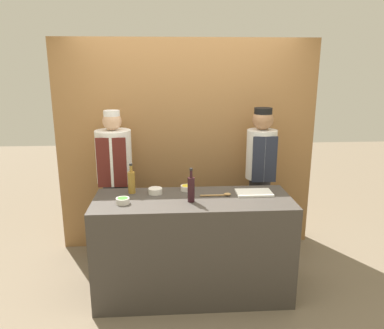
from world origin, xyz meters
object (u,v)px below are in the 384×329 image
Objects in this scene: sauce_bowl_red at (155,191)px; cutting_board at (254,193)px; bottle_vinegar at (131,182)px; sauce_bowl_yellow at (187,188)px; sauce_bowl_green at (123,201)px; chef_left at (115,182)px; bottle_wine at (191,189)px; chef_right at (260,176)px; wooden_spoon at (221,195)px.

cutting_board is (0.92, -0.06, -0.02)m from sauce_bowl_red.
sauce_bowl_yellow is at bearing 4.95° from bottle_vinegar.
sauce_bowl_red reaches higher than sauce_bowl_green.
bottle_vinegar reaches higher than sauce_bowl_red.
chef_left reaches higher than bottle_vinegar.
bottle_wine is at bearing -46.13° from chef_left.
chef_right is at bearing 44.60° from bottle_wine.
sauce_bowl_red is at bearing 176.00° from cutting_board.
sauce_bowl_yellow is 0.42× the size of bottle_vinegar.
chef_left reaches higher than sauce_bowl_green.
wooden_spoon is at bearing -171.96° from cutting_board.
chef_right reaches higher than cutting_board.
sauce_bowl_yellow is at bearing -149.45° from chef_right.
wooden_spoon is 0.17× the size of chef_left.
chef_right reaches higher than wooden_spoon.
chef_left is (-0.77, 0.80, -0.18)m from bottle_wine.
bottle_vinegar is (0.05, 0.28, 0.08)m from sauce_bowl_green.
chef_left reaches higher than sauce_bowl_yellow.
sauce_bowl_yellow is 0.31m from sauce_bowl_red.
chef_right reaches higher than chef_left.
bottle_wine is 0.18× the size of chef_right.
wooden_spoon is (0.87, 0.14, -0.01)m from sauce_bowl_green.
bottle_wine is (0.59, 0.01, 0.09)m from sauce_bowl_green.
sauce_bowl_yellow is 0.90m from chef_left.
cutting_board is 0.63m from bottle_wine.
bottle_wine is (0.02, -0.31, 0.09)m from sauce_bowl_yellow.
chef_right is (1.58, 0.00, 0.03)m from chef_left.
chef_right reaches higher than sauce_bowl_yellow.
bottle_wine is 0.32m from wooden_spoon.
sauce_bowl_green is 0.89× the size of sauce_bowl_red.
wooden_spoon is at bearing 8.94° from sauce_bowl_green.
wooden_spoon is at bearing -9.71° from bottle_vinegar.
bottle_wine is 1.12m from chef_left.
bottle_vinegar is at bearing 175.20° from cutting_board.
cutting_board is at bearing -24.84° from chef_left.
chef_right is (0.83, 0.49, -0.05)m from sauce_bowl_yellow.
chef_left is at bearing -179.99° from chef_right.
sauce_bowl_green is at bearing -150.56° from sauce_bowl_yellow.
wooden_spoon is at bearing 23.80° from bottle_wine.
bottle_wine reaches higher than sauce_bowl_green.
bottle_vinegar is at bearing 170.29° from wooden_spoon.
wooden_spoon is at bearing -128.17° from chef_right.
chef_right is at bearing 0.01° from chef_left.
bottle_wine is at bearing -85.93° from sauce_bowl_yellow.
sauce_bowl_yellow is 0.07× the size of chef_left.
bottle_wine is 1.07× the size of bottle_vinegar.
wooden_spoon is at bearing -32.85° from chef_left.
chef_left is at bearing 133.87° from bottle_wine.
sauce_bowl_green is 0.29m from bottle_vinegar.
bottle_wine is at bearing -164.27° from cutting_board.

